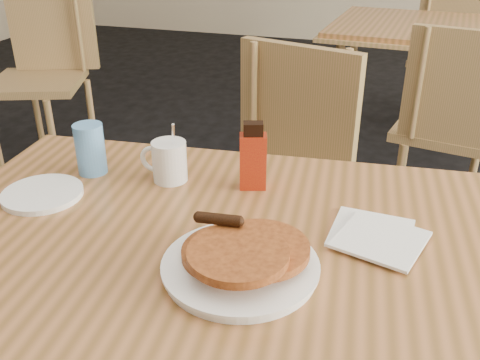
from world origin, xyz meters
The scene contains 12 objects.
main_table centered at (-0.07, -0.06, 0.71)m, with size 1.25×0.91×0.75m.
neighbor_table centered at (0.45, 2.15, 0.71)m, with size 1.36×0.98×0.75m.
chair_main_far centered at (-0.10, 0.67, 0.55)m, with size 0.52×0.52×0.92m.
chair_neighbor_far centered at (0.45, 2.85, 0.51)m, with size 0.46×0.47×0.86m.
chair_neighbor_near centered at (0.42, 1.38, 0.54)m, with size 0.48×0.48×0.90m.
chair_wall_extra centered at (-1.60, 1.52, 0.59)m, with size 0.57×0.58×0.99m.
pancake_plate centered at (0.00, -0.15, 0.77)m, with size 0.26×0.26×0.08m.
coffee_mug centered at (-0.25, 0.12, 0.80)m, with size 0.11×0.08×0.14m.
syrup_bottle centered at (-0.06, 0.14, 0.82)m, with size 0.06×0.05×0.15m.
napkin_stack centered at (0.21, 0.02, 0.76)m, with size 0.19×0.19×0.01m.
blue_tumbler centered at (-0.44, 0.10, 0.81)m, with size 0.07×0.07×0.12m, color #5B98D6.
side_saucer centered at (-0.48, -0.03, 0.76)m, with size 0.17×0.17×0.01m, color white.
Camera 1 is at (0.22, -0.85, 1.30)m, focal length 40.00 mm.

